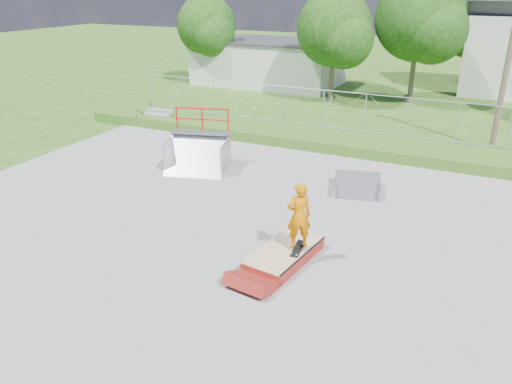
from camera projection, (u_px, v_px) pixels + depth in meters
ground at (213, 225)px, 15.48m from camera, size 120.00×120.00×0.00m
concrete_pad at (213, 224)px, 15.48m from camera, size 20.00×16.00×0.04m
grass_berm at (315, 138)px, 23.28m from camera, size 24.00×3.00×0.50m
grind_box at (284, 255)px, 13.42m from camera, size 1.53×2.61×0.37m
quarter_pipe at (197, 143)px, 19.48m from camera, size 2.76×2.51×2.31m
flat_bank_ramp at (357, 186)px, 17.75m from camera, size 2.00×2.08×0.50m
skateboard at (298, 249)px, 13.26m from camera, size 0.27×0.81×0.13m
skater at (299, 218)px, 12.91m from camera, size 0.79×0.75×1.81m
concrete_stairs at (155, 118)px, 25.93m from camera, size 1.50×1.60×0.80m
chain_link_fence at (323, 109)px, 23.66m from camera, size 20.00×0.06×1.80m
utility_building_flat at (269, 63)px, 36.36m from camera, size 10.00×6.00×3.00m
utility_pole at (509, 58)px, 20.92m from camera, size 0.24×0.24×8.00m
tree_left_near at (337, 32)px, 29.35m from camera, size 4.76×4.48×6.65m
tree_center at (423, 21)px, 28.95m from camera, size 5.44×5.12×7.60m
tree_left_far at (208, 28)px, 35.12m from camera, size 4.42×4.16×6.18m
tree_back_mid at (474, 33)px, 35.14m from camera, size 4.08×3.84×5.70m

